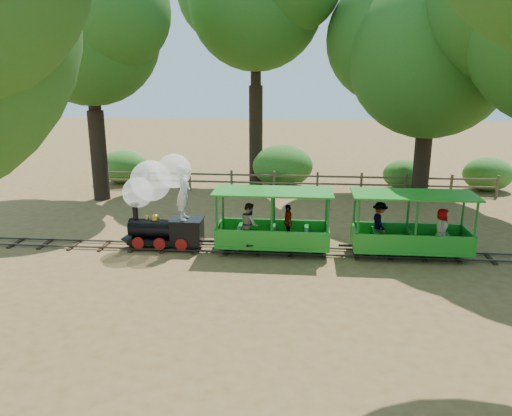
# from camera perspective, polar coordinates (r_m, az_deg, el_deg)

# --- Properties ---
(ground) EXTENTS (90.00, 90.00, 0.00)m
(ground) POSITION_cam_1_polar(r_m,az_deg,el_deg) (15.65, 3.97, -5.11)
(ground) COLOR olive
(ground) RESTS_ON ground
(track) EXTENTS (22.00, 1.00, 0.10)m
(track) POSITION_cam_1_polar(r_m,az_deg,el_deg) (15.63, 3.98, -4.88)
(track) COLOR #3F3D3A
(track) RESTS_ON ground
(locomotive) EXTENTS (2.69, 1.27, 3.10)m
(locomotive) POSITION_cam_1_polar(r_m,az_deg,el_deg) (15.83, -11.05, 1.47)
(locomotive) COLOR black
(locomotive) RESTS_ON ground
(carriage_front) EXTENTS (3.61, 1.50, 1.88)m
(carriage_front) POSITION_cam_1_polar(r_m,az_deg,el_deg) (15.36, 1.59, -2.32)
(carriage_front) COLOR #1E841C
(carriage_front) RESTS_ON track
(carriage_rear) EXTENTS (3.61, 1.47, 1.88)m
(carriage_rear) POSITION_cam_1_polar(r_m,az_deg,el_deg) (15.74, 16.92, -2.51)
(carriage_rear) COLOR #1E841C
(carriage_rear) RESTS_ON track
(oak_nw) EXTENTS (7.26, 6.39, 9.85)m
(oak_nw) POSITION_cam_1_polar(r_m,az_deg,el_deg) (22.62, -18.64, 19.07)
(oak_nw) COLOR #2D2116
(oak_nw) RESTS_ON ground
(oak_ne) EXTENTS (8.61, 7.58, 9.57)m
(oak_ne) POSITION_cam_1_polar(r_m,az_deg,el_deg) (22.87, 19.35, 17.07)
(oak_ne) COLOR #2D2116
(oak_ne) RESTS_ON ground
(fence) EXTENTS (18.10, 0.10, 1.00)m
(fence) POSITION_cam_1_polar(r_m,az_deg,el_deg) (23.19, 4.56, 3.14)
(fence) COLOR brown
(fence) RESTS_ON ground
(shrub_west) EXTENTS (2.42, 1.86, 1.67)m
(shrub_west) POSITION_cam_1_polar(r_m,az_deg,el_deg) (26.01, -14.91, 4.59)
(shrub_west) COLOR #2D6B1E
(shrub_west) RESTS_ON ground
(shrub_mid_w) EXTENTS (2.95, 2.27, 2.04)m
(shrub_mid_w) POSITION_cam_1_polar(r_m,az_deg,el_deg) (24.39, 3.05, 4.84)
(shrub_mid_w) COLOR #2D6B1E
(shrub_mid_w) RESTS_ON ground
(shrub_mid_e) EXTENTS (2.03, 1.56, 1.40)m
(shrub_mid_e) POSITION_cam_1_polar(r_m,az_deg,el_deg) (24.91, 16.58, 3.69)
(shrub_mid_e) COLOR #2D6B1E
(shrub_mid_e) RESTS_ON ground
(shrub_east) EXTENTS (2.31, 1.78, 1.60)m
(shrub_east) POSITION_cam_1_polar(r_m,az_deg,el_deg) (25.91, 24.98, 3.54)
(shrub_east) COLOR #2D6B1E
(shrub_east) RESTS_ON ground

